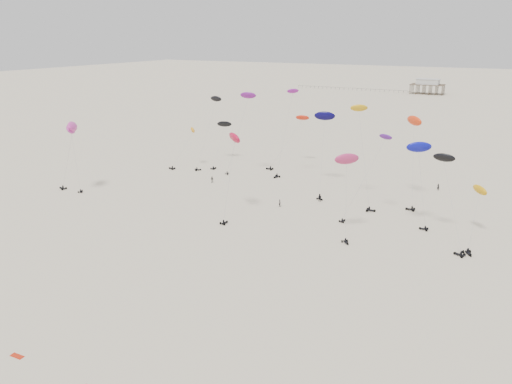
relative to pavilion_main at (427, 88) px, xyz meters
The scene contains 25 objects.
ground_plane 150.39m from the pavilion_main, 86.19° to the right, with size 900.00×900.00×0.00m, color #C0AF98.
pavilion_main is the anchor object (origin of this frame).
pier_fence 52.11m from the pavilion_main, behind, with size 80.20×0.20×1.50m.
rig_0 253.44m from the pavilion_main, 78.51° to the right, with size 3.99×16.63×14.82m.
rig_1 247.13m from the pavilion_main, 83.25° to the right, with size 7.72×12.86×19.50m.
rig_2 254.81m from the pavilion_main, 79.80° to the right, with size 9.17×13.59×18.57m.
rig_3 225.35m from the pavilion_main, 90.11° to the right, with size 4.47×8.73×23.87m.
rig_4 227.59m from the pavilion_main, 92.99° to the right, with size 7.08×8.04×22.79m.
rig_5 223.78m from the pavilion_main, 96.67° to the right, with size 4.79×15.43×22.19m.
rig_6 259.45m from the pavilion_main, 83.93° to the right, with size 6.09×9.42×16.06m.
rig_7 239.09m from the pavilion_main, 84.07° to the right, with size 9.83×11.31×23.04m.
rig_8 265.21m from the pavilion_main, 98.91° to the right, with size 5.97×6.01×16.86m.
rig_9 212.31m from the pavilion_main, 91.09° to the right, with size 7.32×16.16×18.90m.
rig_10 249.99m from the pavilion_main, 81.05° to the right, with size 6.66×5.51×17.44m.
rig_11 231.49m from the pavilion_main, 97.56° to the right, with size 5.54×9.98×12.26m.
rig_12 265.20m from the pavilion_main, 98.98° to the right, with size 7.77×6.16×17.62m.
rig_13 227.70m from the pavilion_main, 87.12° to the right, with size 8.88×17.37×22.47m.
rig_14 257.36m from the pavilion_main, 89.57° to the right, with size 6.17×12.78×18.38m.
rig_15 218.97m from the pavilion_main, 96.58° to the right, with size 7.84×16.66×17.35m.
rig_16 232.73m from the pavilion_main, 81.50° to the right, with size 6.59×13.80×20.54m.
spectator_0 249.83m from the pavilion_main, 87.79° to the right, with size 0.71×0.49×1.95m, color black.
spectator_1 242.66m from the pavilion_main, 86.11° to the right, with size 1.07×0.62×2.19m, color black.
spectator_2 240.84m from the pavilion_main, 93.46° to the right, with size 1.15×0.62×1.95m, color black.
spectator_3 223.30m from the pavilion_main, 79.74° to the right, with size 0.72×0.49×1.97m, color black.
grounded_kite_b 315.07m from the pavilion_main, 89.13° to the right, with size 1.80×0.70×0.07m, color #B5200B.
Camera 1 is at (44.84, 2.50, 37.57)m, focal length 35.00 mm.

